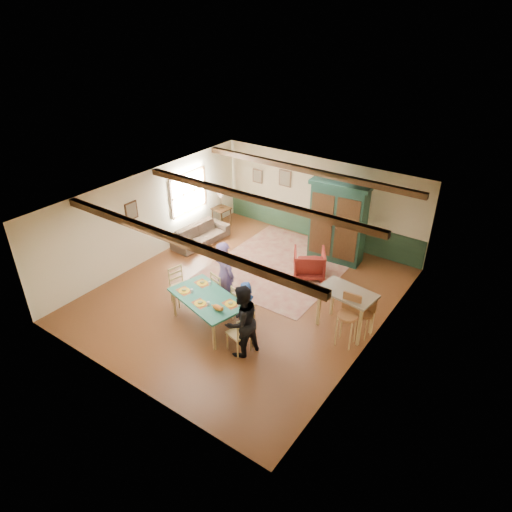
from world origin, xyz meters
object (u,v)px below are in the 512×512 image
Objects in this scene: table_lamp at (221,200)px; end_table at (222,217)px; dining_table at (208,311)px; cat at (218,307)px; dining_chair_far_left at (222,289)px; bar_stool_right at (365,318)px; dining_chair_end_left at (181,286)px; armchair at (309,263)px; counter_table at (346,311)px; bar_stool_left at (347,321)px; person_man at (225,274)px; armoire at (338,222)px; sofa at (201,234)px; dining_chair_end_right at (239,332)px; person_woman at (242,321)px; person_child at (246,301)px; dining_chair_far_right at (243,303)px.

end_table is at bearing 0.00° from table_lamp.
dining_table is 0.76m from cat.
dining_chair_far_left is 1.00× the size of bar_stool_right.
armchair is at bearing -19.05° from dining_chair_end_left.
counter_table is (1.89, -1.63, 0.13)m from armchair.
dining_chair_end_left is 0.79× the size of bar_stool_left.
bar_stool_right is at bearing -150.34° from dining_chair_far_left.
armchair is at bearing -98.98° from person_man.
armoire is 2.79× the size of armchair.
end_table is at bearing -35.31° from person_man.
dining_chair_end_right is at bearing -124.91° from sofa.
end_table is 6.58m from counter_table.
dining_table is at bearing -90.00° from person_woman.
armchair is at bearing -159.42° from person_woman.
cat is 0.15× the size of armoire.
person_woman reaches higher than person_child.
table_lamp is (-2.05, 4.19, 0.45)m from dining_chair_end_left.
table_lamp is at bearing -47.32° from armchair.
counter_table is (1.72, -2.93, -0.69)m from armoire.
person_man is 2.72m from armchair.
dining_chair_far_left is 1.92m from person_woman.
armoire reaches higher than dining_chair_far_left.
armoire reaches higher than bar_stool_right.
cat is 3.00m from counter_table.
cat is at bearing -51.62° from end_table.
counter_table is (2.23, 1.99, -0.34)m from cat.
person_woman is at bearing 139.73° from dining_chair_far_right.
bar_stool_right reaches higher than cat.
dining_table is 3.68m from bar_stool_right.
end_table is at bearing -47.32° from armchair.
armoire reaches higher than dining_chair_far_right.
dining_chair_end_right is (1.38, -1.13, 0.00)m from dining_chair_far_left.
person_child is at bearing -150.53° from bar_stool_right.
armchair is 4.24m from end_table.
dining_table is 4.86m from armoire.
person_child is at bearing -154.19° from counter_table.
dining_chair_end_left is at bearing -159.82° from counter_table.
counter_table reaches higher than dining_table.
end_table is at bearing 155.30° from counter_table.
bar_stool_left is at bearing 146.82° from person_woman.
person_child is (-0.65, 1.03, -0.34)m from person_woman.
armchair is at bearing -81.28° from dining_chair_far_right.
dining_chair_end_left is at bearing 165.53° from dining_table.
dining_chair_end_right reaches higher than armchair.
dining_chair_far_left and dining_chair_end_left have the same top height.
armchair is at bearing -160.95° from dining_chair_end_right.
dining_chair_far_right is 1.00× the size of dining_chair_end_right.
dining_chair_far_right is at bearing -45.40° from end_table.
dining_chair_far_left is 3.57m from sofa.
person_child is 1.02m from cat.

